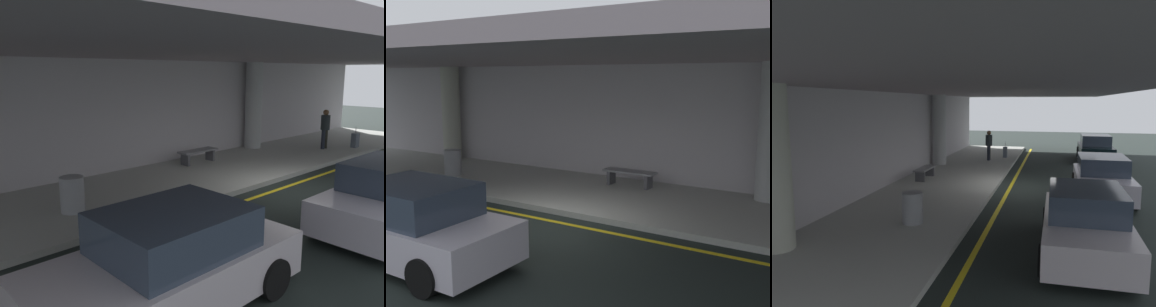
% 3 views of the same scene
% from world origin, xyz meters
% --- Properties ---
extents(ground_plane, '(60.00, 60.00, 0.00)m').
position_xyz_m(ground_plane, '(0.00, 0.00, 0.00)').
color(ground_plane, black).
extents(sidewalk, '(26.00, 4.20, 0.15)m').
position_xyz_m(sidewalk, '(0.00, 3.10, 0.07)').
color(sidewalk, '#A6A8A1').
rests_on(sidewalk, ground).
extents(lane_stripe_yellow, '(26.00, 0.14, 0.01)m').
position_xyz_m(lane_stripe_yellow, '(0.00, 0.53, 0.00)').
color(lane_stripe_yellow, yellow).
rests_on(lane_stripe_yellow, ground).
extents(support_column_far_left, '(0.71, 0.71, 3.65)m').
position_xyz_m(support_column_far_left, '(-8.00, 4.76, 1.97)').
color(support_column_far_left, '#A7A999').
rests_on(support_column_far_left, sidewalk).
extents(ceiling_overhang, '(28.00, 13.20, 0.30)m').
position_xyz_m(ceiling_overhang, '(0.00, 2.60, 3.95)').
color(ceiling_overhang, gray).
rests_on(ceiling_overhang, support_column_far_left).
extents(terminal_back_wall, '(26.00, 0.30, 3.80)m').
position_xyz_m(terminal_back_wall, '(0.00, 5.35, 1.90)').
color(terminal_back_wall, '#B0ABAF').
rests_on(terminal_back_wall, ground).
extents(car_silver_no2, '(4.10, 1.92, 1.50)m').
position_xyz_m(car_silver_no2, '(-0.84, -2.84, 0.71)').
color(car_silver_no2, silver).
rests_on(car_silver_no2, ground).
extents(bench_metal, '(1.60, 0.50, 0.48)m').
position_xyz_m(bench_metal, '(0.16, 4.20, 0.50)').
color(bench_metal, slate).
rests_on(bench_metal, sidewalk).
extents(trash_bin_steel, '(0.56, 0.56, 0.85)m').
position_xyz_m(trash_bin_steel, '(-5.58, 2.52, 0.57)').
color(trash_bin_steel, gray).
rests_on(trash_bin_steel, sidewalk).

